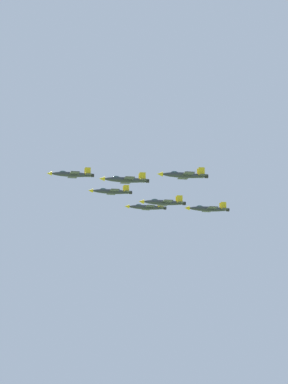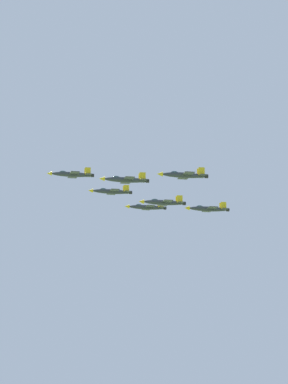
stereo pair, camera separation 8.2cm
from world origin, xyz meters
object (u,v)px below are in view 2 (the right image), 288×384
object	(u,v)px
jet_left_wingman	(125,180)
jet_right_outer	(146,207)
jet_lead	(71,174)
jet_left_outer	(184,175)
jet_right_wingman	(111,191)
jet_trailing	(208,209)
jet_slot_rear	(163,202)

from	to	relation	value
jet_left_wingman	jet_right_outer	bearing A→B (deg)	-111.14
jet_lead	jet_left_wingman	distance (m)	21.08
jet_left_outer	jet_right_outer	bearing A→B (deg)	-89.42
jet_right_wingman	jet_right_outer	xyz separation A→B (m)	(-18.81, 8.55, -2.41)
jet_right_outer	jet_left_wingman	bearing A→B (deg)	67.76
jet_right_outer	jet_trailing	xyz separation A→B (m)	(17.52, 25.64, -5.13)
jet_lead	jet_right_outer	bearing A→B (deg)	-139.31
jet_left_wingman	jet_right_wingman	size ratio (longest dim) A/B	1.03
jet_left_wingman	jet_right_outer	xyz separation A→B (m)	(-43.03, -2.84, -0.48)
jet_left_outer	jet_slot_rear	distance (m)	26.95
jet_slot_rear	jet_lead	bearing A→B (deg)	0.16
jet_right_outer	jet_trailing	bearing A→B (deg)	119.64
jet_right_wingman	jet_left_outer	xyz separation A→B (m)	(29.63, 31.33, -2.77)
jet_left_wingman	jet_right_outer	distance (m)	43.12
jet_left_outer	jet_slot_rear	xyz separation A→B (m)	(-24.22, -11.39, -3.20)
jet_slot_rear	jet_trailing	xyz separation A→B (m)	(-6.70, 14.25, -1.56)
jet_left_wingman	jet_left_outer	size ratio (longest dim) A/B	1.00
jet_lead	jet_left_outer	distance (m)	41.63
jet_right_outer	jet_slot_rear	xyz separation A→B (m)	(24.22, 11.39, -3.56)
jet_right_wingman	jet_slot_rear	size ratio (longest dim) A/B	0.96
jet_left_wingman	jet_trailing	bearing A→B (deg)	-156.70
jet_lead	jet_right_wingman	world-z (taller)	jet_lead
jet_left_wingman	jet_slot_rear	distance (m)	21.05
jet_left_wingman	jet_slot_rear	size ratio (longest dim) A/B	0.99
jet_right_wingman	jet_slot_rear	distance (m)	21.51
jet_slot_rear	jet_right_outer	bearing A→B (deg)	-89.84
jet_right_wingman	jet_trailing	distance (m)	35.03
jet_left_outer	jet_left_wingman	bearing A→B (deg)	-39.78
jet_lead	jet_right_wingman	distance (m)	20.78
jet_lead	jet_slot_rear	world-z (taller)	jet_lead
jet_slot_rear	jet_trailing	distance (m)	15.82
jet_lead	jet_left_outer	size ratio (longest dim) A/B	0.98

